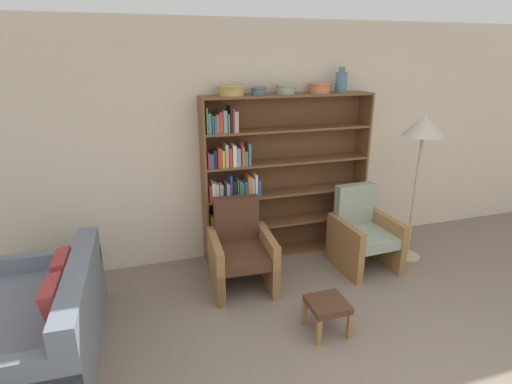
{
  "coord_description": "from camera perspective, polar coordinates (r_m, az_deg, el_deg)",
  "views": [
    {
      "loc": [
        -1.83,
        -1.55,
        2.37
      ],
      "look_at": [
        -0.6,
        2.39,
        0.95
      ],
      "focal_mm": 28.0,
      "sensor_mm": 36.0,
      "label": 1
    }
  ],
  "objects": [
    {
      "name": "footstool",
      "position": [
        3.74,
        10.15,
        -15.88
      ],
      "size": [
        0.34,
        0.34,
        0.31
      ],
      "color": "olive",
      "rests_on": "ground"
    },
    {
      "name": "bowl_olive",
      "position": [
        4.59,
        4.3,
        14.52
      ],
      "size": [
        0.23,
        0.23,
        0.11
      ],
      "color": "gray",
      "rests_on": "bookshelf"
    },
    {
      "name": "couch",
      "position": [
        3.85,
        -28.03,
        -16.45
      ],
      "size": [
        0.96,
        1.64,
        0.78
      ],
      "rotation": [
        0.0,
        0.0,
        1.54
      ],
      "color": "slate",
      "rests_on": "ground"
    },
    {
      "name": "armchair_leather",
      "position": [
        4.28,
        -2.17,
        -8.45
      ],
      "size": [
        0.68,
        0.71,
        0.93
      ],
      "rotation": [
        0.0,
        0.0,
        3.09
      ],
      "color": "olive",
      "rests_on": "ground"
    },
    {
      "name": "bowl_brass",
      "position": [
        4.48,
        0.39,
        14.32
      ],
      "size": [
        0.19,
        0.19,
        0.09
      ],
      "color": "slate",
      "rests_on": "bookshelf"
    },
    {
      "name": "armchair_cushioned",
      "position": [
        4.84,
        15.02,
        -5.76
      ],
      "size": [
        0.67,
        0.71,
        0.93
      ],
      "rotation": [
        0.0,
        0.0,
        3.19
      ],
      "color": "olive",
      "rests_on": "ground"
    },
    {
      "name": "wall_back",
      "position": [
        4.91,
        4.99,
        7.25
      ],
      "size": [
        12.0,
        0.06,
        2.75
      ],
      "color": "beige",
      "rests_on": "ground"
    },
    {
      "name": "bowl_slate",
      "position": [
        4.76,
        9.13,
        14.55
      ],
      "size": [
        0.26,
        0.26,
        0.11
      ],
      "color": "#C67547",
      "rests_on": "bookshelf"
    },
    {
      "name": "floor_lamp",
      "position": [
        4.87,
        22.77,
        7.81
      ],
      "size": [
        0.46,
        0.46,
        1.75
      ],
      "color": "tan",
      "rests_on": "ground"
    },
    {
      "name": "bookshelf",
      "position": [
        4.74,
        2.02,
        1.82
      ],
      "size": [
        2.02,
        0.3,
        1.95
      ],
      "color": "brown",
      "rests_on": "ground"
    },
    {
      "name": "bowl_terracotta",
      "position": [
        4.4,
        -3.53,
        14.38
      ],
      "size": [
        0.3,
        0.3,
        0.11
      ],
      "color": "tan",
      "rests_on": "bookshelf"
    },
    {
      "name": "vase_tall",
      "position": [
        4.87,
        12.09,
        15.18
      ],
      "size": [
        0.13,
        0.13,
        0.28
      ],
      "color": "slate",
      "rests_on": "bookshelf"
    }
  ]
}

